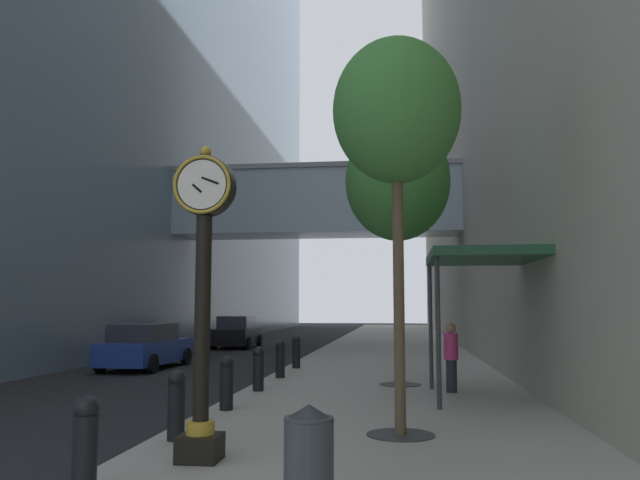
# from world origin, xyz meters

# --- Properties ---
(ground_plane) EXTENTS (110.00, 110.00, 0.00)m
(ground_plane) POSITION_xyz_m (0.00, 27.00, 0.00)
(ground_plane) COLOR black
(ground_plane) RESTS_ON ground
(sidewalk_right) EXTENTS (7.01, 80.00, 0.14)m
(sidewalk_right) POSITION_xyz_m (3.51, 30.00, 0.07)
(sidewalk_right) COLOR #9E998E
(sidewalk_right) RESTS_ON ground
(street_clock) EXTENTS (0.84, 0.55, 4.31)m
(street_clock) POSITION_xyz_m (1.23, 5.65, 2.50)
(street_clock) COLOR black
(street_clock) RESTS_ON sidewalk_right
(bollard_nearest) EXTENTS (0.28, 0.28, 1.08)m
(bollard_nearest) POSITION_xyz_m (0.45, 3.98, 0.71)
(bollard_nearest) COLOR black
(bollard_nearest) RESTS_ON sidewalk_right
(bollard_second) EXTENTS (0.28, 0.28, 1.08)m
(bollard_second) POSITION_xyz_m (0.45, 6.91, 0.71)
(bollard_second) COLOR black
(bollard_second) RESTS_ON sidewalk_right
(bollard_third) EXTENTS (0.28, 0.28, 1.08)m
(bollard_third) POSITION_xyz_m (0.45, 9.83, 0.71)
(bollard_third) COLOR black
(bollard_third) RESTS_ON sidewalk_right
(bollard_fourth) EXTENTS (0.28, 0.28, 1.08)m
(bollard_fourth) POSITION_xyz_m (0.45, 12.76, 0.71)
(bollard_fourth) COLOR black
(bollard_fourth) RESTS_ON sidewalk_right
(bollard_fifth) EXTENTS (0.28, 0.28, 1.08)m
(bollard_fifth) POSITION_xyz_m (0.45, 15.68, 0.71)
(bollard_fifth) COLOR black
(bollard_fifth) RESTS_ON sidewalk_right
(bollard_sixth) EXTENTS (0.28, 0.28, 1.08)m
(bollard_sixth) POSITION_xyz_m (0.45, 18.61, 0.71)
(bollard_sixth) COLOR black
(bollard_sixth) RESTS_ON sidewalk_right
(street_tree_near) EXTENTS (2.16, 2.16, 6.61)m
(street_tree_near) POSITION_xyz_m (3.91, 7.72, 5.46)
(street_tree_near) COLOR #333335
(street_tree_near) RESTS_ON sidewalk_right
(street_tree_mid_near) EXTENTS (2.85, 2.85, 7.11)m
(street_tree_mid_near) POSITION_xyz_m (3.91, 14.41, 5.59)
(street_tree_mid_near) COLOR #333335
(street_tree_mid_near) RESTS_ON sidewalk_right
(trash_bin) EXTENTS (0.53, 0.53, 1.05)m
(trash_bin) POSITION_xyz_m (2.97, 3.83, 0.68)
(trash_bin) COLOR #383D42
(trash_bin) RESTS_ON sidewalk_right
(pedestrian_walking) EXTENTS (0.46, 0.46, 1.65)m
(pedestrian_walking) POSITION_xyz_m (5.15, 13.06, 1.01)
(pedestrian_walking) COLOR #23232D
(pedestrian_walking) RESTS_ON sidewalk_right
(storefront_awning) EXTENTS (2.40, 3.60, 3.30)m
(storefront_awning) POSITION_xyz_m (5.77, 12.03, 3.28)
(storefront_awning) COLOR #235138
(storefront_awning) RESTS_ON sidewalk_right
(car_blue_near) EXTENTS (2.14, 4.66, 1.59)m
(car_blue_near) POSITION_xyz_m (-5.07, 19.15, 0.78)
(car_blue_near) COLOR navy
(car_blue_near) RESTS_ON ground
(car_black_mid) EXTENTS (2.07, 4.21, 1.69)m
(car_black_mid) POSITION_xyz_m (-4.70, 30.72, 0.82)
(car_black_mid) COLOR black
(car_black_mid) RESTS_ON ground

